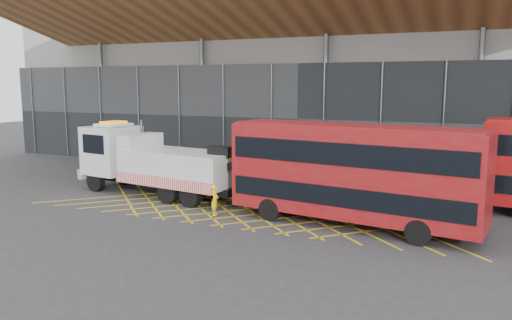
% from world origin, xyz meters
% --- Properties ---
extents(ground_plane, '(120.00, 120.00, 0.00)m').
position_xyz_m(ground_plane, '(0.00, 0.00, 0.00)').
color(ground_plane, '#2D2D2F').
extents(road_markings, '(23.16, 7.16, 0.01)m').
position_xyz_m(road_markings, '(3.20, 0.00, 0.01)').
color(road_markings, gold).
rests_on(road_markings, ground_plane).
extents(construction_building, '(55.00, 23.97, 18.00)m').
position_xyz_m(construction_building, '(1.92, 18.40, 8.98)').
color(construction_building, '#979792').
rests_on(construction_building, ground_plane).
extents(recovery_truck, '(12.46, 4.53, 4.32)m').
position_xyz_m(recovery_truck, '(-3.48, 0.95, 1.99)').
color(recovery_truck, black).
rests_on(recovery_truck, ground_plane).
extents(bus_towed, '(11.83, 4.35, 4.71)m').
position_xyz_m(bus_towed, '(8.86, -0.94, 2.61)').
color(bus_towed, maroon).
rests_on(bus_towed, ground_plane).
extents(worker, '(0.49, 0.63, 1.54)m').
position_xyz_m(worker, '(2.15, -1.72, 0.77)').
color(worker, yellow).
rests_on(worker, ground_plane).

